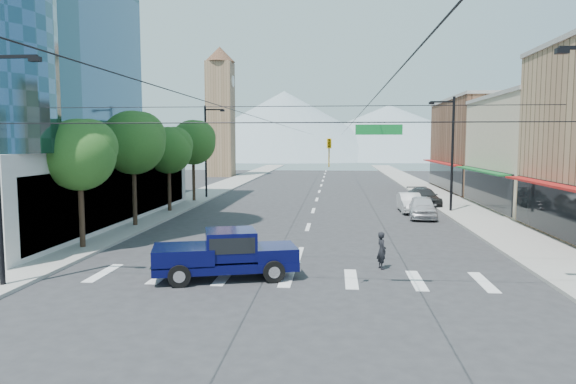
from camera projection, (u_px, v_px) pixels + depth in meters
The scene contains 20 objects.
ground at pixel (289, 288), 19.46m from camera, with size 160.00×160.00×0.00m, color #28282B.
sidewalk_left at pixel (218, 188), 60.19m from camera, with size 4.00×120.00×0.15m, color gray.
sidewalk_right at pixel (426, 190), 58.01m from camera, with size 4.00×120.00×0.15m, color gray.
shop_mid at pixel (564, 155), 40.99m from camera, with size 12.00×14.00×9.00m, color tan.
shop_far at pixel (501, 147), 56.80m from camera, with size 12.00×18.00×10.00m, color brown.
clock_tower at pixel (220, 109), 81.36m from camera, with size 4.80×4.80×20.40m.
mountain_left at pixel (284, 125), 168.40m from camera, with size 80.00×80.00×22.00m, color gray.
mountain_right at pixel (389, 131), 175.33m from camera, with size 90.00×90.00×18.00m, color gray.
tree_near at pixel (83, 152), 26.02m from camera, with size 3.65×3.64×6.71m.
tree_midnear at pixel (135, 141), 32.90m from camera, with size 4.09×4.09×7.52m.
tree_midfar at pixel (170, 149), 39.90m from camera, with size 3.65×3.64×6.71m.
tree_far at pixel (195, 141), 46.77m from camera, with size 4.09×4.09×7.52m.
signal_rig at pixel (292, 167), 18.00m from camera, with size 21.80×0.20×9.00m.
lamp_pole_nw at pixel (207, 148), 49.68m from camera, with size 2.00×0.25×9.00m.
lamp_pole_ne at pixel (451, 149), 39.81m from camera, with size 2.00×0.25×9.00m.
pickup_truck at pixel (225, 253), 20.78m from camera, with size 6.17×3.55×1.98m.
pedestrian at pixel (382, 250), 22.34m from camera, with size 0.60×0.39×1.63m, color black.
parked_car_near at pixel (422, 207), 37.25m from camera, with size 1.90×4.72×1.61m, color silver.
parked_car_mid at pixel (410, 203), 40.36m from camera, with size 1.59×4.55×1.50m, color silver.
parked_car_far at pixel (424, 197), 44.40m from camera, with size 2.11×5.19×1.51m, color #292A2C.
Camera 1 is at (1.71, -18.93, 5.54)m, focal length 32.00 mm.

